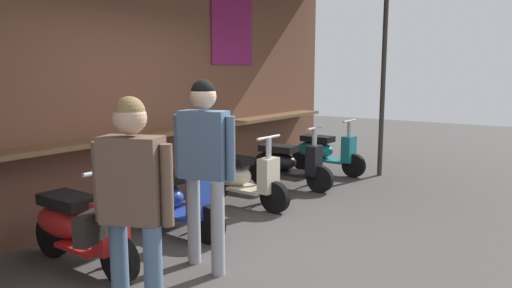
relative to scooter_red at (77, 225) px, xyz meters
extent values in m
plane|color=#474442|center=(1.19, -1.08, -0.39)|extent=(27.11, 27.11, 0.00)
cube|color=brown|center=(1.19, 0.94, 1.36)|extent=(9.68, 0.25, 3.51)
cube|color=brown|center=(1.19, 0.64, 0.61)|extent=(8.71, 0.36, 0.05)
cube|color=#841E56|center=(3.33, 0.80, 2.24)|extent=(0.98, 0.02, 1.53)
cylinder|color=#332D28|center=(5.26, -0.88, 1.30)|extent=(0.08, 0.08, 3.38)
ellipsoid|color=red|center=(0.00, 0.17, 0.01)|extent=(0.38, 0.70, 0.30)
cube|color=black|center=(0.00, 0.12, 0.21)|extent=(0.30, 0.55, 0.10)
cube|color=red|center=(0.00, -0.18, -0.14)|extent=(0.38, 0.50, 0.04)
cube|color=red|center=(0.00, -0.48, 0.08)|extent=(0.28, 0.16, 0.44)
cylinder|color=#B7B7BC|center=(0.00, -0.48, 0.21)|extent=(0.07, 0.07, 0.70)
cylinder|color=#B7B7BC|center=(0.00, -0.48, 0.56)|extent=(0.46, 0.04, 0.04)
cylinder|color=black|center=(0.00, -0.58, -0.19)|extent=(0.10, 0.40, 0.40)
cylinder|color=black|center=(0.00, 0.42, -0.19)|extent=(0.10, 0.40, 0.40)
ellipsoid|color=#233D9E|center=(1.14, 0.17, 0.01)|extent=(0.40, 0.71, 0.30)
cube|color=black|center=(1.14, 0.12, 0.21)|extent=(0.32, 0.56, 0.10)
cube|color=#233D9E|center=(1.13, -0.18, -0.14)|extent=(0.39, 0.51, 0.04)
cube|color=#233D9E|center=(1.13, -0.48, 0.08)|extent=(0.28, 0.17, 0.44)
cylinder|color=#B7B7BC|center=(1.13, -0.48, 0.21)|extent=(0.07, 0.07, 0.70)
cylinder|color=#B7B7BC|center=(1.13, -0.48, 0.56)|extent=(0.46, 0.05, 0.04)
cylinder|color=black|center=(1.12, -0.58, -0.19)|extent=(0.11, 0.40, 0.40)
cylinder|color=black|center=(1.15, 0.42, -0.19)|extent=(0.11, 0.40, 0.40)
ellipsoid|color=beige|center=(2.42, 0.17, 0.01)|extent=(0.40, 0.71, 0.30)
cube|color=black|center=(2.42, 0.12, 0.21)|extent=(0.32, 0.56, 0.10)
cube|color=beige|center=(2.41, -0.18, -0.14)|extent=(0.40, 0.51, 0.04)
cube|color=beige|center=(2.40, -0.48, 0.08)|extent=(0.29, 0.17, 0.44)
cylinder|color=#B7B7BC|center=(2.40, -0.48, 0.21)|extent=(0.07, 0.07, 0.70)
cylinder|color=#B7B7BC|center=(2.40, -0.48, 0.56)|extent=(0.46, 0.05, 0.04)
cylinder|color=black|center=(2.39, -0.58, -0.19)|extent=(0.11, 0.40, 0.40)
cylinder|color=black|center=(2.43, 0.42, -0.19)|extent=(0.11, 0.40, 0.40)
ellipsoid|color=black|center=(3.57, 0.17, 0.01)|extent=(0.42, 0.72, 0.30)
cube|color=black|center=(3.58, 0.12, 0.21)|extent=(0.33, 0.57, 0.10)
cube|color=black|center=(3.59, -0.18, -0.14)|extent=(0.41, 0.52, 0.04)
cube|color=black|center=(3.61, -0.48, 0.08)|extent=(0.29, 0.18, 0.44)
cylinder|color=#B7B7BC|center=(3.61, -0.48, 0.21)|extent=(0.07, 0.07, 0.70)
cylinder|color=#B7B7BC|center=(3.61, -0.48, 0.56)|extent=(0.46, 0.07, 0.04)
cylinder|color=black|center=(3.62, -0.58, -0.19)|extent=(0.13, 0.41, 0.40)
cylinder|color=black|center=(3.56, 0.42, -0.19)|extent=(0.13, 0.41, 0.40)
ellipsoid|color=#197075|center=(4.87, 0.17, 0.01)|extent=(0.40, 0.71, 0.30)
cube|color=black|center=(4.87, 0.12, 0.21)|extent=(0.32, 0.56, 0.10)
cube|color=#197075|center=(4.86, -0.18, -0.14)|extent=(0.39, 0.51, 0.04)
cube|color=#197075|center=(4.85, -0.48, 0.08)|extent=(0.28, 0.17, 0.44)
cylinder|color=#B7B7BC|center=(4.85, -0.48, 0.21)|extent=(0.07, 0.07, 0.70)
cylinder|color=#B7B7BC|center=(4.85, -0.48, 0.56)|extent=(0.46, 0.05, 0.04)
cylinder|color=black|center=(4.85, -0.58, -0.19)|extent=(0.11, 0.40, 0.40)
cylinder|color=black|center=(4.88, 0.42, -0.19)|extent=(0.11, 0.40, 0.40)
cylinder|color=slate|center=(-0.44, -1.47, 0.01)|extent=(0.12, 0.12, 0.79)
cylinder|color=slate|center=(-0.45, -1.16, 0.01)|extent=(0.12, 0.12, 0.79)
cube|color=brown|center=(-0.45, -1.32, 0.68)|extent=(0.33, 0.44, 0.56)
sphere|color=tan|center=(-0.45, -1.32, 1.08)|extent=(0.21, 0.21, 0.21)
sphere|color=olive|center=(-0.45, -1.32, 1.11)|extent=(0.20, 0.20, 0.20)
cylinder|color=brown|center=(-0.36, -1.54, 0.66)|extent=(0.08, 0.08, 0.53)
cylinder|color=brown|center=(-0.53, -1.10, 0.66)|extent=(0.08, 0.08, 0.53)
cube|color=black|center=(-0.58, -1.04, 0.34)|extent=(0.28, 0.19, 0.20)
cylinder|color=#999EA8|center=(0.67, -0.80, 0.03)|extent=(0.12, 0.12, 0.83)
cylinder|color=#999EA8|center=(0.60, -1.15, 0.03)|extent=(0.12, 0.12, 0.83)
cube|color=slate|center=(0.63, -0.98, 0.74)|extent=(0.30, 0.45, 0.59)
sphere|color=beige|center=(0.63, -0.98, 1.16)|extent=(0.23, 0.23, 0.23)
sphere|color=black|center=(0.63, -0.98, 1.20)|extent=(0.21, 0.21, 0.21)
cylinder|color=slate|center=(0.57, -0.74, 0.72)|extent=(0.08, 0.08, 0.56)
cylinder|color=slate|center=(0.70, -1.22, 0.72)|extent=(0.08, 0.08, 0.56)
camera|label=1|loc=(-2.36, -3.62, 1.36)|focal=32.53mm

